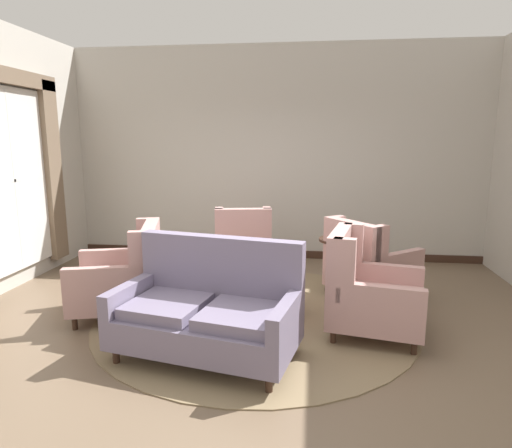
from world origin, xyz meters
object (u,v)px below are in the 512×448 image
Objects in this scene: armchair_foreground_right at (368,266)px; armchair_near_window at (368,292)px; settee at (208,311)px; side_table at (339,260)px; armchair_back_corner at (124,278)px; coffee_table at (256,278)px; armchair_far_left at (243,248)px; porcelain_vase at (253,259)px.

armchair_foreground_right is 1.14× the size of armchair_near_window.
armchair_near_window reaches higher than settee.
armchair_foreground_right is 1.71× the size of side_table.
armchair_foreground_right is 2.82m from armchair_back_corner.
armchair_near_window is 0.94× the size of armchair_back_corner.
armchair_near_window is at bearing 70.53° from armchair_back_corner.
armchair_foreground_right is at bearing 57.42° from settee.
side_table is at bearing 42.65° from coffee_table.
armchair_near_window is 1.50× the size of side_table.
armchair_back_corner is 1.60× the size of side_table.
coffee_table is 0.86× the size of armchair_back_corner.
coffee_table is at bearing -137.35° from side_table.
armchair_back_corner is (-1.10, -1.40, -0.02)m from armchair_far_left.
settee reaches higher than armchair_foreground_right.
coffee_table is at bearing 78.08° from armchair_foreground_right.
armchair_far_left is at bearing 102.51° from settee.
armchair_back_corner is (-2.70, -0.80, 0.00)m from armchair_foreground_right.
armchair_foreground_right is 1.07× the size of armchair_back_corner.
armchair_near_window is at bearing 134.34° from armchair_foreground_right.
porcelain_vase is at bearing -125.61° from coffee_table.
side_table is (-0.33, 0.22, -0.00)m from armchair_foreground_right.
coffee_table is 1.44m from armchair_back_corner.
settee reaches higher than coffee_table.
armchair_back_corner is (-2.58, 0.18, -0.01)m from armchair_near_window.
coffee_table is 0.93× the size of armchair_far_left.
settee is 1.59m from armchair_near_window.
armchair_near_window is (1.15, -0.33, 0.01)m from coffee_table.
armchair_foreground_right is at bearing 27.83° from porcelain_vase.
settee is 2.48× the size of side_table.
porcelain_vase is 0.49× the size of side_table.
armchair_foreground_right is at bearing 4.65° from armchair_near_window.
armchair_foreground_right is at bearing 149.80° from armchair_far_left.
armchair_back_corner is 2.58m from side_table.
settee is 1.39m from armchair_back_corner.
armchair_back_corner is at bearing 41.95° from armchair_far_left.
armchair_back_corner is at bearing 67.67° from armchair_foreground_right.
settee is at bearing 124.79° from armchair_near_window.
coffee_table is 1.01m from settee.
settee is at bearing 38.93° from armchair_back_corner.
side_table is (2.37, 1.02, -0.00)m from armchair_back_corner.
settee reaches higher than side_table.
armchair_far_left is 0.93× the size of armchair_back_corner.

